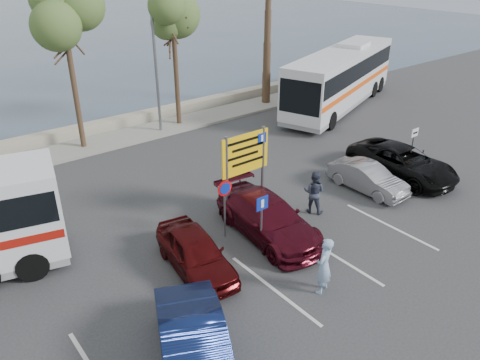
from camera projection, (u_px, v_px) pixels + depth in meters
ground at (280, 260)px, 16.27m from camera, size 120.00×120.00×0.00m
kerb_strip at (110, 141)px, 26.08m from camera, size 44.00×2.40×0.15m
seawall at (95, 127)px, 27.39m from camera, size 48.00×0.80×0.60m
tree_mid at (64, 20)px, 22.32m from camera, size 3.20×3.20×8.00m
tree_right at (173, 20)px, 25.85m from camera, size 3.20×3.20×7.40m
street_lamp_right at (155, 53)px, 25.38m from camera, size 0.45×1.15×8.01m
direction_sign at (245, 160)px, 17.99m from camera, size 2.20×0.12×3.60m
sign_no_stop at (225, 200)px, 16.91m from camera, size 0.60×0.08×2.35m
sign_parking at (262, 217)px, 16.06m from camera, size 0.50×0.07×2.25m
sign_taxi at (413, 144)px, 22.10m from camera, size 0.50×0.07×2.20m
lane_markings at (275, 288)px, 14.93m from camera, size 12.02×4.20×0.01m
coach_bus_right at (341, 80)px, 31.12m from camera, size 12.97×6.95×3.99m
car_blue at (195, 353)px, 11.57m from camera, size 3.41×4.96×1.55m
car_maroon at (268, 218)px, 17.39m from camera, size 2.57×5.28×1.48m
car_red at (195, 253)px, 15.50m from camera, size 2.24×4.24×1.37m
suv_black at (402, 162)px, 21.90m from camera, size 2.54×5.31×1.46m
car_silver_b at (368, 178)px, 20.70m from camera, size 1.36×3.75×1.23m
pedestrian_near at (324, 266)px, 14.40m from camera, size 0.82×0.67×1.94m
pedestrian_far at (314, 192)px, 18.88m from camera, size 1.04×1.10×1.80m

